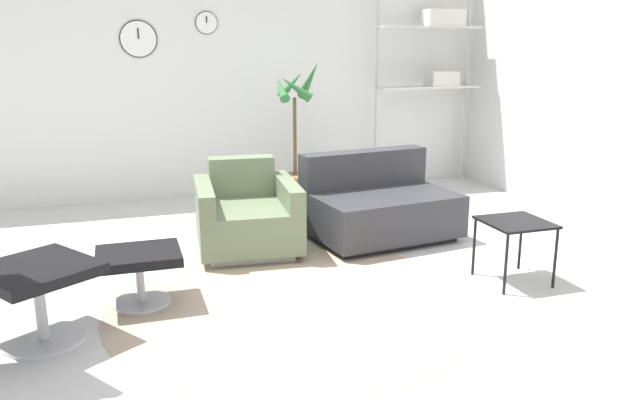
{
  "coord_description": "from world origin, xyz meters",
  "views": [
    {
      "loc": [
        -0.89,
        -3.78,
        1.59
      ],
      "look_at": [
        0.4,
        0.17,
        0.55
      ],
      "focal_mm": 35.0,
      "sensor_mm": 36.0,
      "label": 1
    }
  ],
  "objects_px": {
    "ottoman": "(139,264)",
    "shelf_unit": "(436,51)",
    "potted_plant": "(296,159)",
    "side_table": "(516,227)",
    "armchair_red": "(247,217)",
    "couch_low": "(379,207)"
  },
  "relations": [
    {
      "from": "ottoman",
      "to": "shelf_unit",
      "type": "bearing_deg",
      "value": 36.94
    },
    {
      "from": "potted_plant",
      "to": "shelf_unit",
      "type": "xyz_separation_m",
      "value": [
        1.73,
        0.33,
        1.07
      ]
    },
    {
      "from": "side_table",
      "to": "potted_plant",
      "type": "distance_m",
      "value": 2.72
    },
    {
      "from": "potted_plant",
      "to": "shelf_unit",
      "type": "distance_m",
      "value": 2.06
    },
    {
      "from": "ottoman",
      "to": "armchair_red",
      "type": "distance_m",
      "value": 1.22
    },
    {
      "from": "side_table",
      "to": "potted_plant",
      "type": "height_order",
      "value": "potted_plant"
    },
    {
      "from": "potted_plant",
      "to": "shelf_unit",
      "type": "bearing_deg",
      "value": 10.78
    },
    {
      "from": "side_table",
      "to": "shelf_unit",
      "type": "xyz_separation_m",
      "value": [
        0.92,
        2.92,
        1.13
      ]
    },
    {
      "from": "ottoman",
      "to": "couch_low",
      "type": "distance_m",
      "value": 2.14
    },
    {
      "from": "armchair_red",
      "to": "couch_low",
      "type": "xyz_separation_m",
      "value": [
        1.12,
        -0.03,
        -0.0
      ]
    },
    {
      "from": "armchair_red",
      "to": "shelf_unit",
      "type": "height_order",
      "value": "shelf_unit"
    },
    {
      "from": "armchair_red",
      "to": "ottoman",
      "type": "bearing_deg",
      "value": 50.01
    },
    {
      "from": "ottoman",
      "to": "side_table",
      "type": "bearing_deg",
      "value": -8.98
    },
    {
      "from": "ottoman",
      "to": "side_table",
      "type": "relative_size",
      "value": 1.18
    },
    {
      "from": "couch_low",
      "to": "side_table",
      "type": "distance_m",
      "value": 1.32
    },
    {
      "from": "ottoman",
      "to": "shelf_unit",
      "type": "xyz_separation_m",
      "value": [
        3.37,
        2.53,
        1.25
      ]
    },
    {
      "from": "armchair_red",
      "to": "potted_plant",
      "type": "xyz_separation_m",
      "value": [
        0.78,
        1.33,
        0.19
      ]
    },
    {
      "from": "armchair_red",
      "to": "side_table",
      "type": "distance_m",
      "value": 2.03
    },
    {
      "from": "ottoman",
      "to": "armchair_red",
      "type": "relative_size",
      "value": 0.56
    },
    {
      "from": "armchair_red",
      "to": "shelf_unit",
      "type": "distance_m",
      "value": 3.26
    },
    {
      "from": "potted_plant",
      "to": "ottoman",
      "type": "bearing_deg",
      "value": -126.63
    },
    {
      "from": "armchair_red",
      "to": "shelf_unit",
      "type": "xyz_separation_m",
      "value": [
        2.51,
        1.66,
        1.25
      ]
    }
  ]
}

